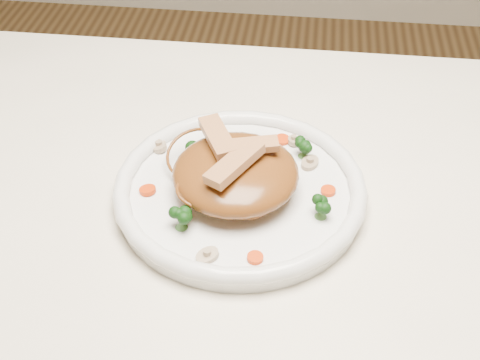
# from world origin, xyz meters

# --- Properties ---
(table) EXTENTS (1.20, 0.80, 0.75)m
(table) POSITION_xyz_m (0.00, 0.00, 0.65)
(table) COLOR white
(table) RESTS_ON ground
(plate) EXTENTS (0.33, 0.33, 0.02)m
(plate) POSITION_xyz_m (-0.05, 0.04, 0.76)
(plate) COLOR white
(plate) RESTS_ON table
(noodle_mound) EXTENTS (0.16, 0.16, 0.05)m
(noodle_mound) POSITION_xyz_m (-0.06, 0.04, 0.79)
(noodle_mound) COLOR brown
(noodle_mound) RESTS_ON plate
(chicken_a) EXTENTS (0.06, 0.03, 0.01)m
(chicken_a) POSITION_xyz_m (-0.04, 0.05, 0.82)
(chicken_a) COLOR tan
(chicken_a) RESTS_ON noodle_mound
(chicken_b) EXTENTS (0.05, 0.08, 0.01)m
(chicken_b) POSITION_xyz_m (-0.08, 0.06, 0.82)
(chicken_b) COLOR tan
(chicken_b) RESTS_ON noodle_mound
(chicken_c) EXTENTS (0.06, 0.08, 0.01)m
(chicken_c) POSITION_xyz_m (-0.05, 0.01, 0.82)
(chicken_c) COLOR tan
(chicken_c) RESTS_ON noodle_mound
(broccoli_0) EXTENTS (0.03, 0.03, 0.03)m
(broccoli_0) POSITION_xyz_m (0.02, 0.11, 0.78)
(broccoli_0) COLOR #0F350B
(broccoli_0) RESTS_ON plate
(broccoli_1) EXTENTS (0.03, 0.03, 0.03)m
(broccoli_1) POSITION_xyz_m (-0.12, 0.08, 0.78)
(broccoli_1) COLOR #0F350B
(broccoli_1) RESTS_ON plate
(broccoli_2) EXTENTS (0.04, 0.04, 0.03)m
(broccoli_2) POSITION_xyz_m (-0.11, -0.03, 0.78)
(broccoli_2) COLOR #0F350B
(broccoli_2) RESTS_ON plate
(broccoli_3) EXTENTS (0.03, 0.03, 0.03)m
(broccoli_3) POSITION_xyz_m (0.04, 0.00, 0.78)
(broccoli_3) COLOR #0F350B
(broccoli_3) RESTS_ON plate
(carrot_0) EXTENTS (0.02, 0.02, 0.00)m
(carrot_0) POSITION_xyz_m (-0.01, 0.14, 0.77)
(carrot_0) COLOR #E13D08
(carrot_0) RESTS_ON plate
(carrot_1) EXTENTS (0.02, 0.02, 0.00)m
(carrot_1) POSITION_xyz_m (-0.16, 0.02, 0.77)
(carrot_1) COLOR #E13D08
(carrot_1) RESTS_ON plate
(carrot_2) EXTENTS (0.02, 0.02, 0.00)m
(carrot_2) POSITION_xyz_m (0.05, 0.05, 0.77)
(carrot_2) COLOR #E13D08
(carrot_2) RESTS_ON plate
(carrot_3) EXTENTS (0.03, 0.03, 0.00)m
(carrot_3) POSITION_xyz_m (-0.09, 0.13, 0.77)
(carrot_3) COLOR #E13D08
(carrot_3) RESTS_ON plate
(carrot_4) EXTENTS (0.02, 0.02, 0.00)m
(carrot_4) POSITION_xyz_m (-0.02, -0.07, 0.77)
(carrot_4) COLOR #E13D08
(carrot_4) RESTS_ON plate
(mushroom_0) EXTENTS (0.04, 0.04, 0.01)m
(mushroom_0) POSITION_xyz_m (-0.07, -0.07, 0.77)
(mushroom_0) COLOR #C0A990
(mushroom_0) RESTS_ON plate
(mushroom_1) EXTENTS (0.04, 0.04, 0.01)m
(mushroom_1) POSITION_xyz_m (0.03, 0.09, 0.77)
(mushroom_1) COLOR #C0A990
(mushroom_1) RESTS_ON plate
(mushroom_2) EXTENTS (0.04, 0.04, 0.01)m
(mushroom_2) POSITION_xyz_m (-0.16, 0.10, 0.77)
(mushroom_2) COLOR #C0A990
(mushroom_2) RESTS_ON plate
(mushroom_3) EXTENTS (0.02, 0.02, 0.01)m
(mushroom_3) POSITION_xyz_m (0.01, 0.13, 0.77)
(mushroom_3) COLOR #C0A990
(mushroom_3) RESTS_ON plate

